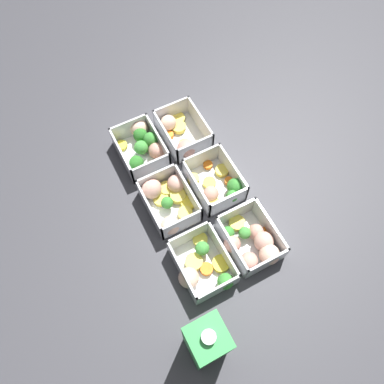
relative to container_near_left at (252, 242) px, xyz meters
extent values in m
plane|color=#38383D|center=(0.18, 0.06, -0.02)|extent=(4.00, 4.00, 0.00)
cube|color=white|center=(0.01, 0.00, -0.02)|extent=(0.14, 0.11, 0.00)
cube|color=white|center=(0.01, -0.05, 0.01)|extent=(0.14, 0.01, 0.06)
cube|color=white|center=(0.01, 0.05, 0.01)|extent=(0.14, 0.01, 0.06)
cube|color=white|center=(-0.06, 0.00, 0.01)|extent=(0.01, 0.11, 0.06)
cube|color=white|center=(0.08, 0.00, 0.01)|extent=(0.01, 0.11, 0.06)
sphere|color=tan|center=(-0.03, 0.03, 0.00)|extent=(0.04, 0.04, 0.04)
cylinder|color=#DBC647|center=(0.06, 0.00, -0.01)|extent=(0.04, 0.04, 0.01)
cylinder|color=orange|center=(0.01, -0.04, -0.01)|extent=(0.03, 0.03, 0.01)
sphere|color=tan|center=(0.02, -0.02, 0.00)|extent=(0.05, 0.05, 0.04)
cylinder|color=#519448|center=(0.03, 0.00, -0.01)|extent=(0.01, 0.01, 0.01)
sphere|color=#42933D|center=(0.03, 0.00, 0.00)|extent=(0.03, 0.03, 0.03)
sphere|color=tan|center=(0.02, 0.04, 0.00)|extent=(0.04, 0.04, 0.04)
sphere|color=#D19E8C|center=(-0.01, -0.02, 0.00)|extent=(0.06, 0.06, 0.05)
cylinder|color=#49883F|center=(0.04, 0.04, -0.01)|extent=(0.01, 0.01, 0.01)
sphere|color=#388433|center=(0.04, 0.04, 0.00)|extent=(0.03, 0.03, 0.03)
sphere|color=beige|center=(-0.04, -0.02, 0.00)|extent=(0.06, 0.06, 0.05)
cube|color=white|center=(0.18, 0.00, -0.02)|extent=(0.14, 0.11, 0.00)
cube|color=white|center=(0.18, -0.05, 0.01)|extent=(0.14, 0.01, 0.06)
cube|color=white|center=(0.18, 0.05, 0.01)|extent=(0.14, 0.01, 0.06)
cube|color=white|center=(0.11, 0.00, 0.01)|extent=(0.01, 0.11, 0.06)
cube|color=white|center=(0.24, 0.00, 0.01)|extent=(0.01, 0.11, 0.06)
cylinder|color=#49883F|center=(0.14, -0.04, -0.01)|extent=(0.01, 0.01, 0.01)
sphere|color=#388433|center=(0.14, -0.04, 0.01)|extent=(0.04, 0.04, 0.04)
cylinder|color=yellow|center=(0.18, 0.01, -0.01)|extent=(0.04, 0.04, 0.01)
cylinder|color=#49883F|center=(0.12, -0.02, -0.01)|extent=(0.01, 0.01, 0.02)
sphere|color=#388433|center=(0.12, -0.02, 0.01)|extent=(0.03, 0.03, 0.03)
sphere|color=tan|center=(0.15, 0.02, 0.00)|extent=(0.04, 0.04, 0.04)
cylinder|color=orange|center=(0.17, -0.04, -0.01)|extent=(0.03, 0.03, 0.01)
cylinder|color=orange|center=(0.23, -0.01, -0.01)|extent=(0.03, 0.03, 0.01)
cylinder|color=#DBC647|center=(0.21, 0.04, -0.01)|extent=(0.04, 0.04, 0.02)
cylinder|color=#DBC647|center=(0.20, -0.04, -0.01)|extent=(0.04, 0.04, 0.01)
cylinder|color=#DBC647|center=(0.12, 0.02, -0.01)|extent=(0.04, 0.04, 0.02)
cube|color=white|center=(0.34, 0.00, -0.02)|extent=(0.14, 0.11, 0.00)
cube|color=white|center=(0.34, -0.05, 0.01)|extent=(0.14, 0.01, 0.06)
cube|color=white|center=(0.34, 0.05, 0.01)|extent=(0.14, 0.01, 0.06)
cube|color=white|center=(0.27, 0.00, 0.01)|extent=(0.01, 0.11, 0.06)
cube|color=white|center=(0.41, 0.00, 0.01)|extent=(0.01, 0.11, 0.06)
cylinder|color=#DBC647|center=(0.31, 0.01, -0.01)|extent=(0.03, 0.03, 0.01)
cylinder|color=orange|center=(0.36, 0.03, -0.01)|extent=(0.02, 0.02, 0.01)
cylinder|color=#DBC647|center=(0.29, -0.01, -0.01)|extent=(0.03, 0.03, 0.01)
sphere|color=beige|center=(0.38, 0.02, 0.00)|extent=(0.05, 0.05, 0.04)
cylinder|color=#DBC647|center=(0.37, 0.00, -0.01)|extent=(0.05, 0.05, 0.01)
cylinder|color=#DBC647|center=(0.40, -0.01, -0.01)|extent=(0.04, 0.04, 0.01)
sphere|color=tan|center=(0.29, 0.02, 0.00)|extent=(0.06, 0.06, 0.05)
cube|color=white|center=(0.01, 0.12, -0.02)|extent=(0.14, 0.11, 0.00)
cube|color=white|center=(0.01, 0.07, 0.01)|extent=(0.14, 0.01, 0.06)
cube|color=white|center=(0.01, 0.17, 0.01)|extent=(0.14, 0.01, 0.06)
cube|color=white|center=(-0.06, 0.12, 0.01)|extent=(0.01, 0.11, 0.06)
cube|color=white|center=(0.08, 0.12, 0.01)|extent=(0.01, 0.11, 0.06)
cylinder|color=#49883F|center=(-0.05, 0.10, -0.01)|extent=(0.01, 0.01, 0.01)
sphere|color=#388433|center=(-0.05, 0.10, 0.00)|extent=(0.04, 0.04, 0.04)
sphere|color=beige|center=(-0.01, 0.16, 0.00)|extent=(0.06, 0.06, 0.05)
cylinder|color=yellow|center=(-0.01, 0.08, -0.01)|extent=(0.05, 0.05, 0.02)
cylinder|color=#DBC647|center=(0.06, 0.10, -0.01)|extent=(0.04, 0.04, 0.01)
cylinder|color=#519448|center=(0.04, 0.11, -0.01)|extent=(0.01, 0.01, 0.01)
sphere|color=#42933D|center=(0.04, 0.11, 0.01)|extent=(0.03, 0.03, 0.03)
cylinder|color=orange|center=(0.00, 0.12, -0.01)|extent=(0.04, 0.04, 0.01)
cylinder|color=#DBC647|center=(0.02, 0.14, -0.01)|extent=(0.04, 0.04, 0.02)
cube|color=white|center=(0.18, 0.12, -0.02)|extent=(0.14, 0.11, 0.00)
cube|color=white|center=(0.18, 0.07, 0.01)|extent=(0.14, 0.01, 0.06)
cube|color=white|center=(0.18, 0.17, 0.01)|extent=(0.14, 0.01, 0.06)
cube|color=white|center=(0.11, 0.12, 0.01)|extent=(0.01, 0.11, 0.06)
cube|color=white|center=(0.24, 0.12, 0.01)|extent=(0.01, 0.11, 0.06)
sphere|color=beige|center=(0.12, 0.14, 0.00)|extent=(0.05, 0.05, 0.04)
cylinder|color=#DBC647|center=(0.14, 0.10, -0.01)|extent=(0.04, 0.04, 0.01)
cylinder|color=#49883F|center=(0.17, 0.13, -0.01)|extent=(0.01, 0.01, 0.01)
sphere|color=#388433|center=(0.17, 0.13, 0.00)|extent=(0.03, 0.03, 0.03)
cylinder|color=#DBC647|center=(0.19, 0.09, -0.01)|extent=(0.05, 0.05, 0.02)
cylinder|color=#DBC647|center=(0.22, 0.11, -0.01)|extent=(0.05, 0.05, 0.02)
sphere|color=#D19E8C|center=(0.23, 0.14, 0.00)|extent=(0.07, 0.07, 0.05)
cylinder|color=yellow|center=(0.16, 0.08, -0.01)|extent=(0.05, 0.05, 0.01)
cylinder|color=#DBC647|center=(0.20, 0.13, -0.01)|extent=(0.05, 0.05, 0.01)
sphere|color=#D19E8C|center=(0.21, 0.09, 0.00)|extent=(0.06, 0.06, 0.04)
cube|color=white|center=(0.34, 0.12, -0.02)|extent=(0.14, 0.11, 0.00)
cube|color=white|center=(0.34, 0.07, 0.01)|extent=(0.14, 0.01, 0.06)
cube|color=white|center=(0.34, 0.17, 0.01)|extent=(0.14, 0.01, 0.06)
cube|color=white|center=(0.27, 0.12, 0.01)|extent=(0.01, 0.11, 0.06)
cube|color=white|center=(0.41, 0.12, 0.01)|extent=(0.01, 0.11, 0.06)
cylinder|color=#49883F|center=(0.35, 0.09, -0.01)|extent=(0.01, 0.01, 0.01)
sphere|color=#388433|center=(0.35, 0.09, 0.01)|extent=(0.04, 0.04, 0.04)
cylinder|color=orange|center=(0.29, 0.12, -0.01)|extent=(0.03, 0.03, 0.01)
cylinder|color=#407A37|center=(0.31, 0.15, -0.01)|extent=(0.01, 0.01, 0.01)
sphere|color=#2D7228|center=(0.31, 0.15, 0.01)|extent=(0.04, 0.04, 0.04)
cylinder|color=#519448|center=(0.34, 0.12, -0.01)|extent=(0.01, 0.01, 0.01)
sphere|color=#42933D|center=(0.34, 0.12, 0.00)|extent=(0.04, 0.04, 0.04)
sphere|color=tan|center=(0.32, 0.09, 0.00)|extent=(0.04, 0.04, 0.04)
cylinder|color=yellow|center=(0.39, 0.16, -0.01)|extent=(0.03, 0.03, 0.01)
cylinder|color=#407A37|center=(0.38, 0.10, -0.01)|extent=(0.01, 0.01, 0.01)
sphere|color=#2D7228|center=(0.38, 0.10, 0.01)|extent=(0.04, 0.04, 0.04)
sphere|color=beige|center=(0.40, 0.10, 0.00)|extent=(0.06, 0.06, 0.05)
cube|color=green|center=(-0.14, 0.20, 0.07)|extent=(0.07, 0.07, 0.19)
cylinder|color=white|center=(-0.14, 0.20, 0.17)|extent=(0.02, 0.02, 0.01)
camera|label=1|loc=(-0.18, 0.25, 0.80)|focal=35.00mm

